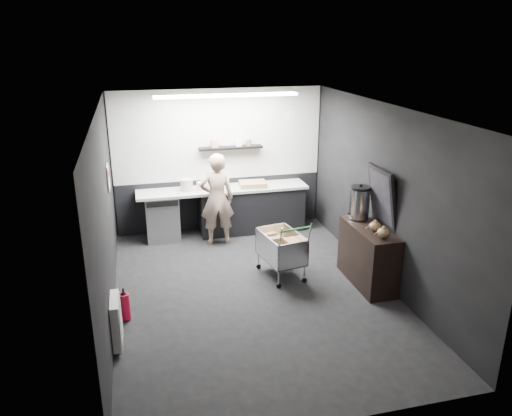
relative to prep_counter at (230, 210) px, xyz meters
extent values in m
plane|color=black|center=(-0.14, -2.42, -0.46)|extent=(5.50, 5.50, 0.00)
plane|color=silver|center=(-0.14, -2.42, 2.24)|extent=(5.50, 5.50, 0.00)
plane|color=black|center=(-0.14, 0.33, 0.89)|extent=(5.50, 0.00, 5.50)
plane|color=black|center=(-0.14, -5.17, 0.89)|extent=(5.50, 0.00, 5.50)
plane|color=black|center=(-2.14, -2.42, 0.89)|extent=(0.00, 5.50, 5.50)
plane|color=black|center=(1.86, -2.42, 0.89)|extent=(0.00, 5.50, 5.50)
cube|color=silver|center=(-0.14, 0.31, 1.39)|extent=(3.95, 0.02, 1.70)
cube|color=black|center=(-0.14, 0.31, 0.04)|extent=(3.95, 0.02, 1.00)
cube|color=black|center=(0.06, 0.20, 1.16)|extent=(1.20, 0.22, 0.04)
cylinder|color=white|center=(1.26, 0.30, 1.69)|extent=(0.20, 0.03, 0.20)
cube|color=silver|center=(-2.12, -1.12, 1.09)|extent=(0.02, 0.30, 0.40)
cube|color=red|center=(-2.11, -1.12, 1.16)|extent=(0.02, 0.22, 0.10)
cube|color=white|center=(-2.08, -3.32, -0.11)|extent=(0.10, 0.50, 0.60)
cube|color=white|center=(-0.14, -0.57, 2.21)|extent=(2.40, 0.20, 0.04)
cube|color=black|center=(0.41, 0.00, -0.03)|extent=(2.00, 0.56, 0.85)
cube|color=#AFAFAA|center=(-0.14, 0.00, 0.42)|extent=(3.20, 0.60, 0.05)
cube|color=#9EA0A5|center=(-1.29, 0.00, -0.03)|extent=(0.60, 0.58, 0.85)
cube|color=black|center=(-1.29, -0.30, 0.32)|extent=(0.56, 0.02, 0.10)
imported|color=beige|center=(-0.33, -0.45, 0.38)|extent=(0.63, 0.42, 1.68)
cube|color=silver|center=(0.41, -1.99, -0.16)|extent=(0.66, 0.89, 0.02)
cube|color=silver|center=(0.16, -1.99, 0.04)|extent=(0.16, 0.80, 0.43)
cube|color=silver|center=(0.66, -1.99, 0.04)|extent=(0.16, 0.80, 0.43)
cube|color=silver|center=(0.41, -2.39, 0.04)|extent=(0.52, 0.11, 0.43)
cube|color=silver|center=(0.41, -1.60, 0.04)|extent=(0.52, 0.11, 0.43)
cylinder|color=silver|center=(0.19, -2.36, -0.30)|extent=(0.02, 0.02, 0.29)
cylinder|color=silver|center=(0.63, -2.36, -0.30)|extent=(0.02, 0.02, 0.29)
cylinder|color=silver|center=(0.19, -1.63, -0.30)|extent=(0.02, 0.02, 0.29)
cylinder|color=silver|center=(0.63, -1.63, -0.30)|extent=(0.02, 0.02, 0.29)
cylinder|color=#258B3D|center=(0.41, -2.45, 0.50)|extent=(0.52, 0.13, 0.03)
cube|color=olive|center=(0.30, -1.90, 0.03)|extent=(0.28, 0.32, 0.36)
cube|color=olive|center=(0.55, -2.11, 0.01)|extent=(0.25, 0.30, 0.32)
cylinder|color=black|center=(0.19, -2.36, -0.42)|extent=(0.08, 0.04, 0.08)
cylinder|color=black|center=(0.19, -1.63, -0.42)|extent=(0.08, 0.04, 0.08)
cylinder|color=black|center=(0.63, -2.36, -0.42)|extent=(0.08, 0.04, 0.08)
cylinder|color=black|center=(0.63, -1.63, -0.42)|extent=(0.08, 0.04, 0.08)
cube|color=black|center=(1.62, -2.54, 0.00)|extent=(0.45, 1.21, 0.91)
cylinder|color=silver|center=(1.62, -2.14, 0.70)|extent=(0.30, 0.30, 0.46)
cylinder|color=black|center=(1.62, -2.14, 0.95)|extent=(0.30, 0.30, 0.04)
sphere|color=black|center=(1.62, -2.14, 0.99)|extent=(0.05, 0.05, 0.05)
ellipsoid|color=brown|center=(1.62, -2.69, 0.53)|extent=(0.18, 0.18, 0.15)
ellipsoid|color=brown|center=(1.62, -2.95, 0.53)|extent=(0.18, 0.18, 0.15)
cube|color=black|center=(1.80, -2.49, 0.90)|extent=(0.21, 0.71, 0.90)
cube|color=black|center=(1.78, -2.49, 0.90)|extent=(0.15, 0.60, 0.78)
cylinder|color=#AB0B26|center=(-1.99, -2.75, -0.25)|extent=(0.14, 0.14, 0.37)
cone|color=black|center=(-1.99, -2.75, -0.04)|extent=(0.09, 0.09, 0.06)
cylinder|color=black|center=(-1.99, -2.75, 0.00)|extent=(0.03, 0.03, 0.06)
cube|color=#9A7E52|center=(0.43, -0.05, 0.49)|extent=(0.52, 0.41, 0.10)
cylinder|color=beige|center=(-0.81, 0.00, 0.55)|extent=(0.22, 0.22, 0.22)
cube|color=white|center=(-0.52, -0.05, 0.52)|extent=(0.21, 0.18, 0.16)
camera|label=1|loc=(-1.70, -8.82, 3.18)|focal=35.00mm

